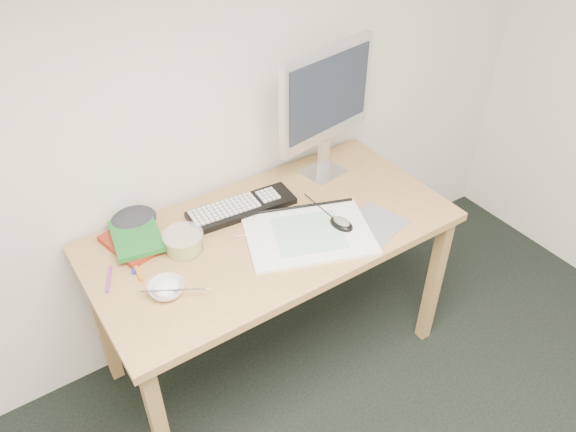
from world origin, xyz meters
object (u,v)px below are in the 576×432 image
Objects in this scene: desk at (273,245)px; monitor at (326,98)px; keyboard at (242,208)px; rice_bowl at (166,289)px; sketchpad at (309,234)px.

desk is 0.62m from monitor.
desk is at bearing -162.34° from monitor.
keyboard is 0.76× the size of monitor.
rice_bowl is (-0.47, -0.09, 0.10)m from desk.
rice_bowl is at bearing -169.50° from desk.
rice_bowl is at bearing -161.35° from sketchpad.
monitor is (0.43, 0.04, 0.34)m from keyboard.
sketchpad is 0.56m from monitor.
monitor is (0.30, 0.31, 0.35)m from sketchpad.
keyboard is at bearing 30.28° from rice_bowl.
keyboard is (-0.13, 0.28, 0.01)m from sketchpad.
sketchpad is (0.09, -0.11, 0.09)m from desk.
desk is 11.51× the size of rice_bowl.
monitor reaches higher than sketchpad.
desk is 0.20m from keyboard.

